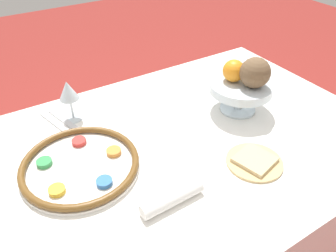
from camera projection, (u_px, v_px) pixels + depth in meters
The scene contains 11 objects.
dining_table at pixel (156, 226), 1.22m from camera, with size 1.52×0.89×0.74m.
seder_plate at pixel (80, 165), 0.93m from camera, with size 0.34×0.34×0.03m.
wine_glass at pixel (68, 92), 1.07m from camera, with size 0.07×0.07×0.14m.
fruit_stand at pixel (240, 89), 1.13m from camera, with size 0.22×0.22×0.11m.
orange_fruit at pixel (234, 71), 1.10m from camera, with size 0.08×0.08×0.08m.
coconut at pixel (254, 72), 1.07m from camera, with size 0.10×0.10×0.10m.
bread_plate at pixel (254, 161), 0.95m from camera, with size 0.16×0.16×0.02m.
napkin_roll at pixel (172, 199), 0.83m from camera, with size 0.18×0.04×0.04m.
cup_near at pixel (236, 69), 1.36m from camera, with size 0.07×0.07×0.07m.
fork_left at pixel (55, 123), 1.11m from camera, with size 0.06×0.17×0.01m.
fork_right at pixel (64, 120), 1.12m from camera, with size 0.06×0.17×0.01m.
Camera 1 is at (-0.35, -0.66, 1.40)m, focal length 35.00 mm.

